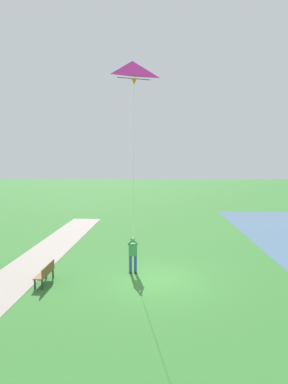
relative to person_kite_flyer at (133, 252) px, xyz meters
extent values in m
plane|color=#33702D|center=(-1.11, 0.75, -1.05)|extent=(120.00, 120.00, 0.00)
cube|color=#232328|center=(-0.12, -0.01, -1.02)|extent=(0.13, 0.25, 0.06)
cylinder|color=#2D4C8E|center=(-0.12, -0.03, -0.60)|extent=(0.14, 0.14, 0.82)
cube|color=#232328|center=(0.12, 0.01, -1.02)|extent=(0.13, 0.25, 0.06)
cylinder|color=#2D4C8E|center=(0.12, -0.01, -0.60)|extent=(0.14, 0.14, 0.82)
cube|color=#38894C|center=(0.00, -0.02, 0.11)|extent=(0.42, 0.25, 0.60)
sphere|color=#DBB28E|center=(0.00, -0.02, 0.57)|extent=(0.22, 0.22, 0.22)
ellipsoid|color=black|center=(0.00, -0.04, 0.61)|extent=(0.24, 0.24, 0.13)
cylinder|color=#38894C|center=(-0.10, 0.19, 0.56)|extent=(0.31, 0.54, 0.43)
cylinder|color=#38894C|center=(0.07, 0.20, 0.56)|extent=(0.38, 0.51, 0.43)
sphere|color=#DBB28E|center=(-0.03, 0.36, 0.69)|extent=(0.10, 0.10, 0.10)
pyramid|color=#E02D9E|center=(-0.14, 2.64, 7.78)|extent=(1.43, 0.90, 0.66)
cone|color=orange|center=(-0.22, 2.83, 7.36)|extent=(0.26, 0.26, 0.22)
cylinder|color=black|center=(-0.22, 2.83, 7.47)|extent=(1.22, 0.48, 0.02)
cylinder|color=silver|center=(-0.12, 1.59, 4.00)|extent=(0.20, 2.49, 6.62)
cube|color=brown|center=(3.89, 1.34, -0.60)|extent=(0.52, 1.52, 0.05)
cube|color=brown|center=(3.70, 1.35, -0.37)|extent=(0.12, 1.50, 0.40)
cube|color=#2D2D33|center=(4.09, 2.00, -0.82)|extent=(0.06, 0.06, 0.45)
cube|color=#2D2D33|center=(3.77, 2.01, -0.82)|extent=(0.06, 0.06, 0.45)
cube|color=#2D2D33|center=(4.02, 0.66, -0.82)|extent=(0.06, 0.06, 0.45)
cube|color=#2D2D33|center=(3.70, 0.67, -0.82)|extent=(0.06, 0.06, 0.45)
camera|label=1|loc=(-0.79, 15.51, 4.72)|focal=31.07mm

